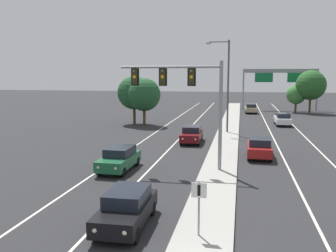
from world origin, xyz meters
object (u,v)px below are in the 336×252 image
Objects in this scene: overhead_signal_mast at (185,90)px; car_oncoming_green at (119,158)px; car_oncoming_black at (127,208)px; tree_far_left_c at (134,93)px; car_receding_red at (259,147)px; car_receding_white at (283,119)px; street_lamp_median at (226,81)px; median_sign_post at (199,200)px; highway_sign_gantry at (280,76)px; tree_far_left_a at (144,95)px; car_receding_tan at (251,108)px; tree_far_right_c at (296,95)px; car_oncoming_darkred at (192,134)px; tree_far_right_b at (311,85)px.

car_oncoming_green is at bearing -167.42° from overhead_signal_mast.
tree_far_left_c is (-8.98, 31.85, 3.27)m from car_oncoming_black.
car_receding_white is at bearing 79.04° from car_receding_red.
overhead_signal_mast is 16.77m from street_lamp_median.
median_sign_post is at bearing -55.69° from car_oncoming_green.
highway_sign_gantry is (10.52, 46.02, 0.71)m from overhead_signal_mast.
car_receding_red is 0.75× the size of tree_far_left_a.
car_oncoming_black is 57.29m from highway_sign_gantry.
tree_far_right_c reaches higher than car_receding_tan.
car_receding_white is 0.99× the size of car_receding_tan.
car_receding_red is (6.19, 14.80, 0.00)m from car_oncoming_black.
tree_far_left_c reaches higher than car_oncoming_black.
tree_far_left_a reaches higher than car_oncoming_darkred.
car_oncoming_green is 45.88m from tree_far_right_c.
car_oncoming_green is at bearing 124.31° from median_sign_post.
tree_far_right_b reaches higher than tree_far_right_c.
tree_far_right_b reaches higher than car_oncoming_black.
tree_far_right_b is (15.00, 40.82, -0.77)m from overhead_signal_mast.
car_receding_red is at bearing -49.46° from tree_far_left_a.
street_lamp_median reaches higher than car_receding_white.
car_receding_red is at bearing 31.99° from car_oncoming_green.
tree_far_right_c is at bearing 77.15° from car_receding_white.
car_oncoming_darkred is at bearing -117.44° from tree_far_right_b.
median_sign_post is at bearing -71.45° from tree_far_left_a.
overhead_signal_mast is 1.01× the size of tree_far_right_b.
car_oncoming_darkred is 34.21m from tree_far_right_c.
car_receding_tan is 10.57m from tree_far_right_b.
street_lamp_median is 0.75× the size of highway_sign_gantry.
car_oncoming_black and car_oncoming_green have the same top height.
tree_far_right_b is (9.68, 1.77, 3.86)m from car_receding_tan.
highway_sign_gantry is at bearing 77.13° from overhead_signal_mast.
car_receding_tan is at bearing 81.60° from street_lamp_median.
median_sign_post is 15.75m from car_receding_red.
car_receding_white is 0.72× the size of tree_far_left_c.
car_oncoming_black is at bearing -74.26° from tree_far_left_c.
tree_far_right_b is at bearing 75.92° from median_sign_post.
car_receding_tan is 0.96× the size of tree_far_right_c.
tree_far_right_c is at bearing 67.99° from car_oncoming_green.
overhead_signal_mast reaches higher than tree_far_right_c.
car_oncoming_black is 1.00× the size of car_oncoming_darkred.
car_oncoming_black is at bearing -101.68° from highway_sign_gantry.
car_oncoming_green is at bearing -103.58° from car_receding_tan.
median_sign_post is 0.37× the size of tree_far_left_a.
highway_sign_gantry is at bearing 53.27° from tree_far_left_a.
car_receding_tan is 10.21m from highway_sign_gantry.
tree_far_left_a is at bearing -126.73° from highway_sign_gantry.
car_oncoming_black is at bearing -112.70° from car_receding_red.
tree_far_right_c is (17.17, 42.49, 2.23)m from car_oncoming_green.
median_sign_post reaches higher than car_receding_red.
tree_far_right_b is (15.87, 30.57, 3.86)m from car_oncoming_darkred.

